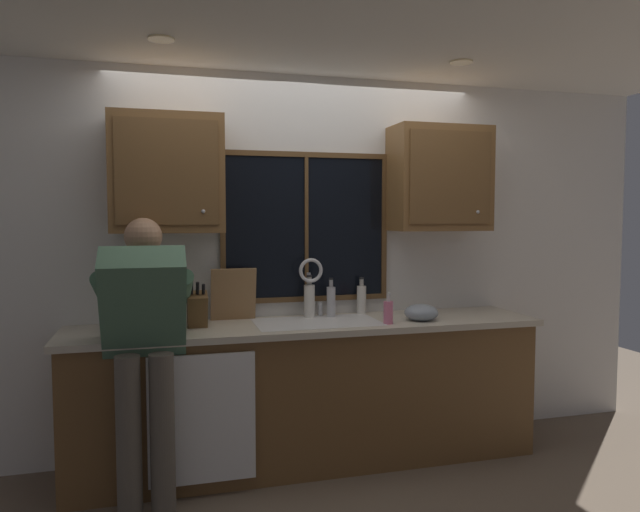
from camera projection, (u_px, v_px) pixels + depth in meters
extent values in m
cube|color=silver|center=(296.00, 263.00, 4.07)|extent=(5.36, 0.12, 2.55)
cylinder|color=#FFEAB2|center=(161.00, 39.00, 3.12)|extent=(0.14, 0.14, 0.01)
cylinder|color=#FFEAB2|center=(461.00, 62.00, 3.59)|extent=(0.14, 0.14, 0.01)
cube|color=black|center=(306.00, 227.00, 4.01)|extent=(1.10, 0.02, 0.95)
cube|color=brown|center=(306.00, 155.00, 3.96)|extent=(1.17, 0.02, 0.04)
cube|color=brown|center=(306.00, 299.00, 4.03)|extent=(1.17, 0.02, 0.04)
cube|color=brown|center=(223.00, 228.00, 3.85)|extent=(0.03, 0.02, 0.95)
cube|color=brown|center=(384.00, 227.00, 4.15)|extent=(0.03, 0.02, 0.95)
cube|color=brown|center=(306.00, 227.00, 3.99)|extent=(0.02, 0.02, 0.95)
cube|color=brown|center=(309.00, 395.00, 3.80)|extent=(2.96, 0.58, 0.88)
cube|color=beige|center=(310.00, 326.00, 3.74)|extent=(3.02, 0.62, 0.04)
cube|color=white|center=(202.00, 419.00, 3.30)|extent=(0.60, 0.02, 0.74)
cube|color=brown|center=(167.00, 174.00, 3.59)|extent=(0.67, 0.33, 0.72)
cube|color=brown|center=(167.00, 172.00, 3.43)|extent=(0.59, 0.01, 0.62)
sphere|color=#B2B2B7|center=(203.00, 211.00, 3.49)|extent=(0.02, 0.02, 0.02)
cube|color=brown|center=(439.00, 179.00, 4.07)|extent=(0.67, 0.33, 0.72)
cube|color=brown|center=(451.00, 177.00, 3.91)|extent=(0.59, 0.01, 0.62)
sphere|color=#B2B2B7|center=(478.00, 212.00, 3.97)|extent=(0.02, 0.02, 0.02)
cube|color=silver|center=(317.00, 324.00, 3.77)|extent=(0.80, 0.46, 0.02)
cube|color=beige|center=(287.00, 341.00, 3.72)|extent=(0.36, 0.42, 0.20)
cube|color=beige|center=(347.00, 337.00, 3.83)|extent=(0.36, 0.42, 0.20)
cube|color=silver|center=(317.00, 339.00, 3.77)|extent=(0.04, 0.42, 0.20)
cylinder|color=silver|center=(309.00, 295.00, 3.97)|extent=(0.03, 0.03, 0.30)
torus|color=silver|center=(311.00, 270.00, 3.90)|extent=(0.16, 0.02, 0.16)
cylinder|color=silver|center=(320.00, 309.00, 4.00)|extent=(0.03, 0.03, 0.09)
cylinder|color=#595147|center=(129.00, 439.00, 3.05)|extent=(0.13, 0.13, 0.88)
cylinder|color=#595147|center=(163.00, 436.00, 3.10)|extent=(0.13, 0.13, 0.88)
cube|color=#4C7259|center=(144.00, 302.00, 3.16)|extent=(0.44, 0.46, 0.62)
sphere|color=#A57A5B|center=(143.00, 236.00, 3.31)|extent=(0.21, 0.21, 0.21)
cylinder|color=#4C7259|center=(103.00, 290.00, 3.27)|extent=(0.09, 0.52, 0.26)
cylinder|color=#4C7259|center=(184.00, 288.00, 3.39)|extent=(0.09, 0.52, 0.26)
cube|color=brown|center=(197.00, 311.00, 3.58)|extent=(0.12, 0.18, 0.25)
cylinder|color=black|center=(192.00, 287.00, 3.50)|extent=(0.02, 0.05, 0.09)
cylinder|color=black|center=(197.00, 288.00, 3.51)|extent=(0.02, 0.04, 0.08)
cylinder|color=black|center=(203.00, 289.00, 3.53)|extent=(0.02, 0.04, 0.06)
cube|color=#997047|center=(233.00, 294.00, 3.83)|extent=(0.29, 0.09, 0.35)
ellipsoid|color=#8C99A8|center=(421.00, 313.00, 3.84)|extent=(0.22, 0.22, 0.11)
cylinder|color=pink|center=(388.00, 313.00, 3.70)|extent=(0.06, 0.06, 0.14)
cylinder|color=silver|center=(388.00, 298.00, 3.70)|extent=(0.02, 0.02, 0.04)
cylinder|color=silver|center=(389.00, 294.00, 3.68)|extent=(0.01, 0.04, 0.01)
cylinder|color=silver|center=(361.00, 300.00, 4.08)|extent=(0.06, 0.06, 0.19)
cylinder|color=#B3AFA7|center=(362.00, 283.00, 4.08)|extent=(0.03, 0.03, 0.05)
cylinder|color=black|center=(362.00, 278.00, 4.07)|extent=(0.03, 0.03, 0.01)
cylinder|color=#B7B7BC|center=(331.00, 302.00, 3.96)|extent=(0.06, 0.06, 0.20)
cylinder|color=#929296|center=(331.00, 283.00, 3.95)|extent=(0.03, 0.03, 0.05)
cylinder|color=black|center=(331.00, 279.00, 3.95)|extent=(0.03, 0.03, 0.01)
cylinder|color=silver|center=(309.00, 301.00, 3.94)|extent=(0.07, 0.07, 0.22)
cylinder|color=#B3AFA7|center=(309.00, 281.00, 3.93)|extent=(0.03, 0.03, 0.05)
cylinder|color=black|center=(309.00, 276.00, 3.92)|extent=(0.04, 0.04, 0.01)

